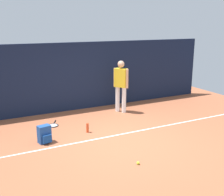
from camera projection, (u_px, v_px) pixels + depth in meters
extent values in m
plane|color=#9E5638|center=(119.00, 140.00, 7.20)|extent=(12.00, 12.00, 0.00)
cube|color=#141E38|center=(77.00, 77.00, 9.51)|extent=(10.00, 0.10, 2.26)
cube|color=white|center=(114.00, 136.00, 7.46)|extent=(9.00, 0.05, 0.00)
cylinder|color=white|center=(124.00, 100.00, 9.33)|extent=(0.14, 0.14, 0.85)
cylinder|color=white|center=(118.00, 99.00, 9.44)|extent=(0.14, 0.14, 0.85)
cube|color=yellow|center=(121.00, 78.00, 9.20)|extent=(0.40, 0.46, 0.60)
sphere|color=#D8A884|center=(121.00, 64.00, 9.09)|extent=(0.22, 0.22, 0.22)
cylinder|color=#D8A884|center=(127.00, 79.00, 9.10)|extent=(0.09, 0.09, 0.62)
cylinder|color=#D8A884|center=(115.00, 77.00, 9.31)|extent=(0.09, 0.09, 0.62)
cylinder|color=black|center=(55.00, 122.00, 8.46)|extent=(0.16, 0.28, 0.03)
torus|color=black|center=(53.00, 126.00, 8.17)|extent=(0.43, 0.43, 0.02)
cylinder|color=#B2B2B2|center=(53.00, 126.00, 8.17)|extent=(0.37, 0.37, 0.00)
cube|color=#1E478C|center=(44.00, 134.00, 6.99)|extent=(0.33, 0.26, 0.44)
cube|color=navy|center=(47.00, 139.00, 6.91)|extent=(0.23, 0.12, 0.20)
sphere|color=#CCE033|center=(138.00, 163.00, 5.94)|extent=(0.07, 0.07, 0.07)
cylinder|color=#D84C26|center=(87.00, 128.00, 7.67)|extent=(0.07, 0.07, 0.26)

